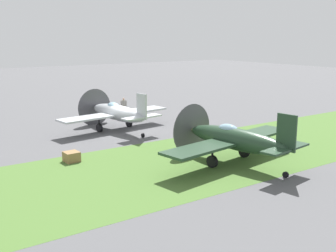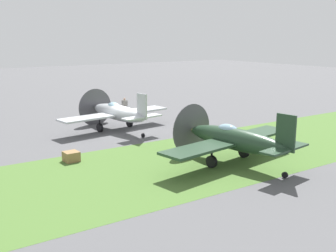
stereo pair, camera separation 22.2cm
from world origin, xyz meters
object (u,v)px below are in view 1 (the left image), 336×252
airplane_wingman (234,139)px  ground_crew_chief (124,106)px  airplane_lead (117,113)px  supply_crate (72,157)px

airplane_wingman → ground_crew_chief: 18.76m
airplane_lead → airplane_wingman: size_ratio=0.96×
airplane_wingman → ground_crew_chief: size_ratio=6.21×
airplane_wingman → supply_crate: bearing=134.7°
airplane_lead → ground_crew_chief: (3.92, 6.00, -0.61)m
airplane_wingman → supply_crate: 10.35m
supply_crate → ground_crew_chief: bearing=49.7°
ground_crew_chief → supply_crate: bearing=-93.4°
airplane_lead → airplane_wingman: (1.60, -12.61, 0.07)m
ground_crew_chief → airplane_lead: bearing=-86.3°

